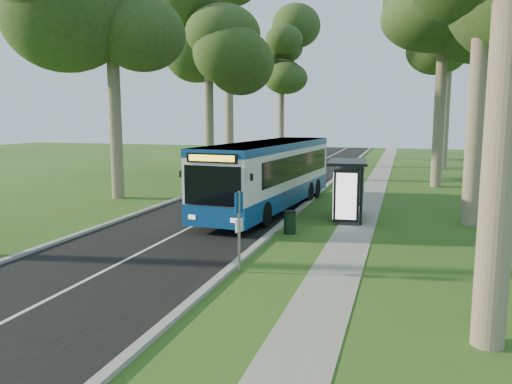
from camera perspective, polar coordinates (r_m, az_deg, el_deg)
ground at (r=17.50m, az=0.20°, el=-6.25°), size 120.00×120.00×0.00m
road at (r=27.87m, az=-0.89°, el=-0.69°), size 7.00×100.00×0.02m
kerb_east at (r=27.03m, az=6.20°, el=-0.92°), size 0.25×100.00×0.12m
kerb_west at (r=29.09m, az=-7.48°, el=-0.28°), size 0.25×100.00×0.12m
centre_line at (r=27.87m, az=-0.89°, el=-0.67°), size 0.12×100.00×0.00m
footpath at (r=26.67m, az=12.55°, el=-1.31°), size 1.50×100.00×0.02m
bus at (r=24.17m, az=1.56°, el=1.96°), size 3.67×12.61×3.30m
bus_stop_sign at (r=14.35m, az=-1.96°, el=-3.40°), size 0.16×0.33×2.39m
bus_shelter at (r=21.84m, az=10.67°, el=1.44°), size 1.88×3.15×2.60m
litter_bin at (r=19.38m, az=3.89°, el=-3.45°), size 0.51×0.51×0.89m
car_white at (r=39.12m, az=-4.05°, el=2.98°), size 2.86×4.54×1.44m
car_silver at (r=43.91m, az=-1.17°, el=3.63°), size 3.24×4.74×1.48m
tree_west_c at (r=37.40m, az=-5.51°, el=17.73°), size 5.20×5.20×14.14m
tree_west_d at (r=47.97m, az=-3.16°, el=20.18°), size 5.20×5.20×19.22m
tree_west_e at (r=56.21m, az=2.93°, el=15.03°), size 5.20×5.20×14.67m
tree_east_d at (r=46.94m, az=21.29°, el=17.01°), size 5.20×5.20×16.03m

